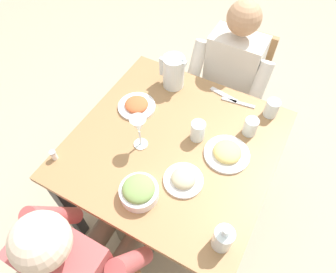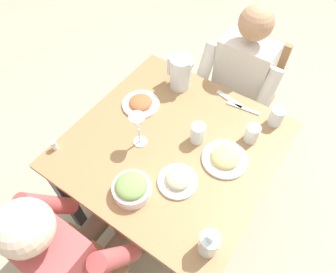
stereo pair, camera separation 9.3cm
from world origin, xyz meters
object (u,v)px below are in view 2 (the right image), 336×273
Objects in this scene: dining_table at (173,156)px; plate_beans at (178,180)px; salad_bowl at (131,187)px; chair_near at (244,89)px; water_glass_center at (277,117)px; oil_carafe at (209,244)px; salt_shaker at (54,145)px; diner_far at (78,245)px; plate_fries at (225,158)px; wine_glass at (138,124)px; plate_rice_curry at (141,103)px; water_glass_near_left at (198,133)px; diner_near at (234,91)px; water_pitcher at (180,73)px; water_glass_by_pitcher at (252,133)px.

plate_beans reaches higher than dining_table.
chair_near is at bearing -92.36° from salad_bowl.
salad_bowl is 0.82m from water_glass_center.
salad_bowl reaches higher than plate_beans.
oil_carafe is 0.85m from salt_shaker.
plate_fries is (-0.34, -0.68, 0.15)m from diner_far.
oil_carafe is (-0.26, 0.18, 0.04)m from plate_beans.
dining_table is 0.55m from oil_carafe.
dining_table is at bearing -50.69° from plate_beans.
oil_carafe is at bearing 154.11° from wine_glass.
chair_near reaches higher than plate_rice_curry.
diner_far is 0.75m from water_glass_near_left.
diner_near is 0.78m from wine_glass.
water_pitcher is at bearing -110.14° from plate_rice_curry.
salad_bowl is at bearing 119.97° from wine_glass.
water_pitcher is at bearing -110.12° from salt_shaker.
water_glass_center is at bearing -175.22° from water_pitcher.
diner_near is 0.57m from water_glass_near_left.
chair_near is 8.90× the size of water_glass_center.
oil_carafe is (-0.04, 0.75, 0.01)m from water_glass_center.
diner_near reaches higher than water_glass_center.
water_glass_near_left is 0.70m from salt_shaker.
water_glass_center is (-0.36, -0.73, 0.01)m from salad_bowl.
oil_carafe reaches higher than plate_beans.
plate_rice_curry is 0.51m from plate_beans.
plate_beans is 1.11× the size of oil_carafe.
diner_far is at bearing 76.14° from water_glass_near_left.
wine_glass reaches higher than plate_rice_curry.
water_pitcher reaches higher than plate_beans.
water_pitcher is at bearing -74.28° from salad_bowl.
plate_beans is at bearing -116.49° from diner_far.
diner_far is at bearing 144.11° from salt_shaker.
plate_rice_curry is (0.33, 0.51, 0.14)m from diner_near.
wine_glass is (0.18, 0.91, 0.42)m from chair_near.
water_glass_by_pitcher is at bearing -141.93° from dining_table.
water_pitcher reaches higher than salad_bowl.
diner_near is 0.42m from water_glass_center.
plate_fries is 0.19m from water_glass_by_pitcher.
water_pitcher is at bearing 62.57° from chair_near.
wine_glass is at bearing 37.33° from water_glass_near_left.
water_glass_by_pitcher is (-0.05, -0.18, 0.03)m from plate_fries.
wine_glass is at bearing -84.46° from diner_far.
water_glass_by_pitcher is 0.96m from salt_shaker.
chair_near is 1.27m from oil_carafe.
water_glass_near_left is at bearing -142.67° from wine_glass.
water_pitcher reaches higher than water_glass_near_left.
salt_shaker is at bearing 17.20° from plate_beans.
water_glass_by_pitcher is (-0.26, 0.58, 0.32)m from chair_near.
dining_table is 5.71× the size of salad_bowl.
dining_table is 5.98× the size of oil_carafe.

